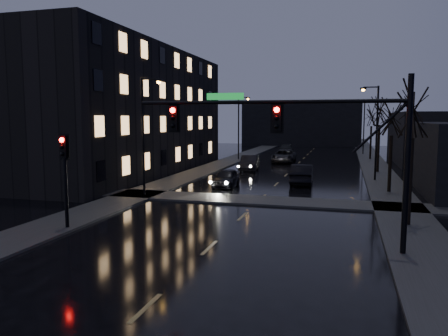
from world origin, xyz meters
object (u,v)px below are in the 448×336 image
Objects in this scene: oncoming_car_a at (226,178)px; oncoming_car_d at (286,150)px; oncoming_car_b at (249,163)px; lead_car at (302,174)px; oncoming_car_c at (284,156)px.

oncoming_car_d reaches higher than oncoming_car_a.
oncoming_car_b is at bearing -99.94° from oncoming_car_d.
oncoming_car_a is at bearing 26.99° from lead_car.
lead_car is at bearing -78.17° from oncoming_car_c.
oncoming_car_a is at bearing -97.65° from oncoming_car_d.
oncoming_car_a is 0.88× the size of oncoming_car_b.
oncoming_car_a is 30.06m from oncoming_car_d.
lead_car is at bearing -57.71° from oncoming_car_b.
oncoming_car_c reaches higher than oncoming_car_a.
oncoming_car_b is 0.90× the size of oncoming_car_d.
oncoming_car_c is at bearing 82.11° from oncoming_car_a.
oncoming_car_c is 1.06× the size of oncoming_car_d.
oncoming_car_c is 1.13× the size of lead_car.
oncoming_car_c is at bearing 69.89° from oncoming_car_b.
oncoming_car_b reaches higher than oncoming_car_c.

